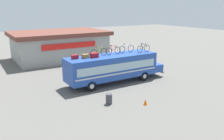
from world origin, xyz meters
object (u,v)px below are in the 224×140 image
(luggage_bag_1, at_px, (75,57))
(rooftop_bicycle_1, at_px, (99,52))
(luggage_bag_2, at_px, (85,56))
(rooftop_bicycle_4, at_px, (143,48))
(bus, at_px, (114,66))
(rooftop_bicycle_3, at_px, (126,49))
(trash_bin, at_px, (109,99))
(rooftop_bicycle_2, at_px, (113,50))
(traffic_cone, at_px, (145,102))
(luggage_bag_3, at_px, (94,55))

(luggage_bag_1, distance_m, rooftop_bicycle_1, 2.49)
(luggage_bag_2, xyz_separation_m, rooftop_bicycle_4, (6.37, -0.50, 0.21))
(bus, bearing_deg, rooftop_bicycle_4, -6.26)
(luggage_bag_1, xyz_separation_m, rooftop_bicycle_1, (2.48, 0.02, 0.20))
(rooftop_bicycle_3, bearing_deg, trash_bin, -135.86)
(rooftop_bicycle_2, height_order, rooftop_bicycle_3, rooftop_bicycle_3)
(luggage_bag_2, distance_m, traffic_cone, 7.09)
(rooftop_bicycle_1, distance_m, rooftop_bicycle_2, 1.56)
(luggage_bag_2, distance_m, rooftop_bicycle_1, 1.58)
(bus, distance_m, rooftop_bicycle_1, 2.13)
(rooftop_bicycle_3, relative_size, trash_bin, 2.24)
(luggage_bag_1, distance_m, rooftop_bicycle_3, 5.70)
(trash_bin, bearing_deg, luggage_bag_1, 98.67)
(luggage_bag_3, height_order, traffic_cone, luggage_bag_3)
(rooftop_bicycle_4, bearing_deg, rooftop_bicycle_3, 154.84)
(rooftop_bicycle_1, bearing_deg, rooftop_bicycle_2, -2.78)
(luggage_bag_2, bearing_deg, bus, -2.37)
(rooftop_bicycle_2, distance_m, rooftop_bicycle_4, 3.33)
(rooftop_bicycle_4, xyz_separation_m, traffic_cone, (-4.26, -5.68, -2.96))
(rooftop_bicycle_3, xyz_separation_m, traffic_cone, (-2.65, -6.44, -2.96))
(luggage_bag_2, bearing_deg, luggage_bag_3, -11.84)
(bus, height_order, traffic_cone, bus)
(luggage_bag_1, distance_m, luggage_bag_2, 0.95)
(luggage_bag_3, height_order, rooftop_bicycle_1, rooftop_bicycle_1)
(luggage_bag_2, bearing_deg, luggage_bag_1, 167.31)
(rooftop_bicycle_2, bearing_deg, rooftop_bicycle_4, -11.30)
(luggage_bag_3, bearing_deg, traffic_cone, -77.96)
(rooftop_bicycle_1, xyz_separation_m, trash_bin, (-1.75, -4.79, -2.76))
(luggage_bag_1, distance_m, trash_bin, 5.46)
(bus, bearing_deg, luggage_bag_3, -178.65)
(luggage_bag_1, bearing_deg, trash_bin, -81.33)
(luggage_bag_3, distance_m, rooftop_bicycle_3, 3.96)
(luggage_bag_1, bearing_deg, rooftop_bicycle_2, -0.73)
(traffic_cone, bearing_deg, trash_bin, 144.97)
(rooftop_bicycle_2, height_order, traffic_cone, rooftop_bicycle_2)
(rooftop_bicycle_1, relative_size, rooftop_bicycle_4, 1.06)
(luggage_bag_2, relative_size, trash_bin, 0.69)
(bus, bearing_deg, trash_bin, -125.70)
(trash_bin, bearing_deg, luggage_bag_3, 76.73)
(luggage_bag_2, xyz_separation_m, luggage_bag_3, (0.83, -0.17, 0.03))
(bus, distance_m, traffic_cone, 6.28)
(rooftop_bicycle_1, xyz_separation_m, traffic_cone, (0.56, -6.41, -2.94))
(rooftop_bicycle_3, bearing_deg, rooftop_bicycle_4, -25.16)
(bus, distance_m, rooftop_bicycle_4, 3.75)
(luggage_bag_2, relative_size, rooftop_bicycle_3, 0.31)
(trash_bin, bearing_deg, rooftop_bicycle_1, 69.91)
(bus, distance_m, rooftop_bicycle_3, 2.40)
(rooftop_bicycle_1, relative_size, traffic_cone, 3.92)
(rooftop_bicycle_4, height_order, trash_bin, rooftop_bicycle_4)
(trash_bin, bearing_deg, rooftop_bicycle_3, 44.14)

